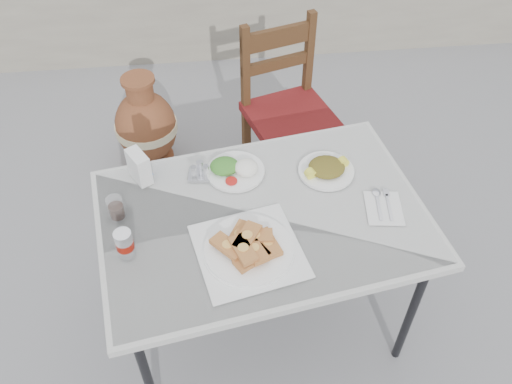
{
  "coord_description": "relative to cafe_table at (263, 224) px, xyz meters",
  "views": [
    {
      "loc": [
        -0.05,
        -1.41,
        2.39
      ],
      "look_at": [
        0.11,
        0.05,
        0.86
      ],
      "focal_mm": 38.0,
      "sensor_mm": 36.0,
      "label": 1
    }
  ],
  "objects": [
    {
      "name": "ground",
      "position": [
        -0.13,
        0.0,
        -0.73
      ],
      "size": [
        80.0,
        80.0,
        0.0
      ],
      "primitive_type": "plane",
      "color": "gray",
      "rests_on": "ground"
    },
    {
      "name": "terracotta_urn",
      "position": [
        -0.57,
        1.2,
        -0.43
      ],
      "size": [
        0.38,
        0.38,
        0.65
      ],
      "color": "brown",
      "rests_on": "ground"
    },
    {
      "name": "salad_rice_plate",
      "position": [
        -0.09,
        0.25,
        0.08
      ],
      "size": [
        0.25,
        0.25,
        0.06
      ],
      "color": "white",
      "rests_on": "cafe_table"
    },
    {
      "name": "soda_can",
      "position": [
        -0.52,
        -0.14,
        0.11
      ],
      "size": [
        0.07,
        0.07,
        0.12
      ],
      "color": "silver",
      "rests_on": "cafe_table"
    },
    {
      "name": "condiment_caddy",
      "position": [
        -0.24,
        0.24,
        0.08
      ],
      "size": [
        0.11,
        0.09,
        0.07
      ],
      "rotation": [
        0.0,
        0.0,
        -0.13
      ],
      "color": "silver",
      "rests_on": "cafe_table"
    },
    {
      "name": "cola_glass",
      "position": [
        -0.57,
        0.06,
        0.1
      ],
      "size": [
        0.07,
        0.07,
        0.09
      ],
      "color": "white",
      "rests_on": "cafe_table"
    },
    {
      "name": "napkin_holder",
      "position": [
        -0.48,
        0.26,
        0.12
      ],
      "size": [
        0.11,
        0.13,
        0.14
      ],
      "rotation": [
        0.0,
        0.0,
        0.53
      ],
      "color": "silver",
      "rests_on": "cafe_table"
    },
    {
      "name": "cafe_table",
      "position": [
        0.0,
        0.0,
        0.0
      ],
      "size": [
        1.41,
        1.07,
        0.78
      ],
      "rotation": [
        0.0,
        0.0,
        0.16
      ],
      "color": "black",
      "rests_on": "ground"
    },
    {
      "name": "chair",
      "position": [
        0.26,
        0.98,
        -0.21
      ],
      "size": [
        0.56,
        0.56,
        1.01
      ],
      "rotation": [
        0.0,
        0.0,
        0.3
      ],
      "color": "#311C0D",
      "rests_on": "ground"
    },
    {
      "name": "cutlery_napkin",
      "position": [
        0.48,
        -0.01,
        0.06
      ],
      "size": [
        0.16,
        0.21,
        0.01
      ],
      "rotation": [
        0.0,
        0.0,
        -0.13
      ],
      "color": "silver",
      "rests_on": "cafe_table"
    },
    {
      "name": "salad_chopped_plate",
      "position": [
        0.3,
        0.21,
        0.07
      ],
      "size": [
        0.24,
        0.24,
        0.05
      ],
      "color": "white",
      "rests_on": "cafe_table"
    },
    {
      "name": "pide_plate",
      "position": [
        -0.07,
        -0.18,
        0.09
      ],
      "size": [
        0.45,
        0.45,
        0.08
      ],
      "rotation": [
        0.0,
        0.0,
        0.22
      ],
      "color": "silver",
      "rests_on": "cafe_table"
    }
  ]
}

